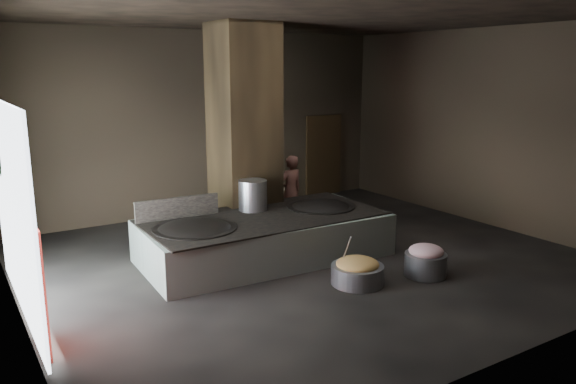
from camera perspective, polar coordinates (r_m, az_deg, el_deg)
floor at (r=10.89m, az=1.86°, el=-7.06°), size 10.00×9.00×0.10m
ceiling at (r=10.31m, az=2.04°, el=17.80°), size 10.00×9.00×0.10m
back_wall at (r=14.32m, az=-8.42°, el=6.97°), size 10.00×0.10×4.50m
front_wall at (r=7.12m, az=23.00°, el=0.61°), size 10.00×0.10×4.50m
left_wall at (r=8.62m, az=-27.05°, el=2.15°), size 0.10×9.00×4.50m
right_wall at (r=13.82m, az=19.64°, el=6.19°), size 0.10×9.00×4.50m
pillar at (r=11.82m, az=-4.48°, el=5.92°), size 1.20×1.20×4.50m
hearth_platform at (r=10.83m, az=-2.38°, el=-4.66°), size 4.72×2.42×0.80m
platform_cap at (r=10.72m, az=-2.40°, el=-2.55°), size 4.53×2.17×0.03m
wok_left at (r=10.07m, az=-9.43°, el=-4.08°), size 1.46×1.46×0.40m
wok_left_rim at (r=10.06m, az=-9.45°, el=-3.70°), size 1.49×1.49×0.05m
wok_right at (r=11.48m, az=3.33°, el=-1.87°), size 1.36×1.36×0.38m
wok_right_rim at (r=11.46m, az=3.33°, el=-1.53°), size 1.39×1.39×0.05m
stock_pot at (r=11.13m, az=-3.60°, el=-0.32°), size 0.56×0.56×0.60m
splash_guard at (r=10.72m, az=-11.16°, el=-1.59°), size 1.61×0.13×0.40m
cook at (r=12.88m, az=0.26°, el=0.09°), size 0.64×0.45×1.66m
veg_basin at (r=9.70m, az=7.06°, el=-8.31°), size 1.12×1.12×0.33m
veg_fill at (r=9.64m, az=7.09°, el=-7.28°), size 0.73×0.73×0.23m
ladle at (r=9.59m, az=5.85°, el=-6.08°), size 0.07×0.36×0.64m
meat_basin at (r=10.28m, az=13.78°, el=-7.15°), size 0.87×0.87×0.40m
meat_fill at (r=10.20m, az=13.86°, el=-5.84°), size 0.61×0.61×0.23m
doorway_near at (r=14.91m, az=-3.90°, el=2.83°), size 1.18×0.08×2.38m
doorway_near_glow at (r=14.99m, az=-3.22°, el=2.70°), size 0.80×0.04×1.89m
doorway_far at (r=16.17m, az=3.61°, el=3.59°), size 1.18×0.08×2.38m
doorway_far_glow at (r=16.36m, az=3.69°, el=3.52°), size 0.86×0.04×2.03m
left_opening at (r=8.95m, az=-26.14°, el=-1.68°), size 0.04×4.20×3.10m
pavilion_sliver at (r=7.93m, az=-24.01°, el=-8.88°), size 0.05×0.90×1.70m
tree_silhouette at (r=9.93m, az=-26.64°, el=3.09°), size 0.28×1.10×1.10m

